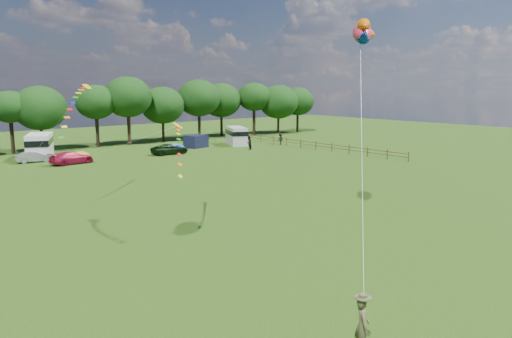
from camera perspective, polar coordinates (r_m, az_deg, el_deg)
ground_plane at (r=26.27m, az=11.49°, el=-10.92°), size 180.00×180.00×0.00m
tree_line at (r=74.42m, az=-20.71°, el=6.92°), size 102.98×10.98×10.27m
fence at (r=71.97m, az=5.99°, el=2.90°), size 0.12×33.12×1.20m
car_b at (r=64.51m, az=-24.02°, el=1.29°), size 3.91×1.86×1.33m
car_c at (r=61.52m, az=-20.32°, el=1.21°), size 5.06×2.65×1.45m
car_d at (r=66.68m, az=-9.83°, el=2.25°), size 5.11×2.58×1.35m
campervan_c at (r=67.20m, az=-23.48°, el=2.49°), size 4.93×6.84×3.08m
campervan_d at (r=76.10m, az=-2.24°, el=3.88°), size 4.42×5.97×2.69m
tent_orange at (r=64.79m, az=-19.38°, el=1.04°), size 2.60×2.85×2.04m
tent_greyblue at (r=69.31m, az=-9.22°, el=2.00°), size 3.05×3.34×2.27m
awning_navy at (r=73.16m, az=-6.88°, el=3.15°), size 3.37×2.96×1.82m
kite_flyer at (r=18.29m, az=12.03°, el=-17.07°), size 0.83×0.86×1.98m
fish_kite at (r=32.80m, az=12.08°, el=15.02°), size 3.27×3.15×1.92m
streamer_kite_b at (r=40.60m, az=-19.82°, el=7.31°), size 4.32×4.64×3.81m
streamer_kite_c at (r=31.96m, az=-8.83°, el=3.30°), size 3.23×5.05×2.83m
walker_a at (r=70.34m, az=-0.83°, el=3.02°), size 1.12×0.96×1.96m
walker_b at (r=76.27m, az=2.80°, el=3.47°), size 1.18×0.60×1.79m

